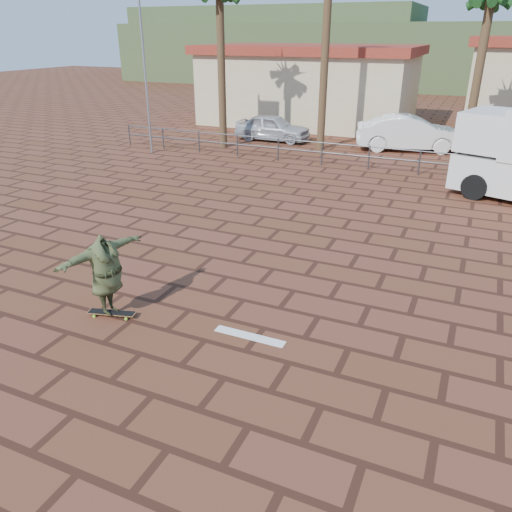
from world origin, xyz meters
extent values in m
plane|color=brown|center=(0.00, 0.00, 0.00)|extent=(120.00, 120.00, 0.00)
cube|color=white|center=(0.70, -1.20, 0.00)|extent=(1.40, 0.22, 0.01)
cylinder|color=#47494F|center=(-12.00, 12.00, 0.50)|extent=(0.06, 0.06, 1.00)
cylinder|color=#47494F|center=(-10.00, 12.00, 0.50)|extent=(0.06, 0.06, 1.00)
cylinder|color=#47494F|center=(-8.00, 12.00, 0.50)|extent=(0.06, 0.06, 1.00)
cylinder|color=#47494F|center=(-6.00, 12.00, 0.50)|extent=(0.06, 0.06, 1.00)
cylinder|color=#47494F|center=(-4.00, 12.00, 0.50)|extent=(0.06, 0.06, 1.00)
cylinder|color=#47494F|center=(-2.00, 12.00, 0.50)|extent=(0.06, 0.06, 1.00)
cylinder|color=#47494F|center=(0.00, 12.00, 0.50)|extent=(0.06, 0.06, 1.00)
cylinder|color=#47494F|center=(2.00, 12.00, 0.50)|extent=(0.06, 0.06, 1.00)
cylinder|color=#47494F|center=(4.00, 12.00, 0.50)|extent=(0.06, 0.06, 1.00)
cylinder|color=#47494F|center=(0.00, 12.00, 0.95)|extent=(24.00, 0.05, 0.05)
cylinder|color=#47494F|center=(0.00, 12.00, 0.55)|extent=(24.00, 0.05, 0.05)
cylinder|color=gray|center=(-10.00, 11.00, 4.00)|extent=(0.10, 0.10, 8.00)
cylinder|color=brown|center=(-7.50, 13.50, 3.50)|extent=(0.36, 0.36, 7.00)
cylinder|color=brown|center=(-3.00, 15.00, 4.10)|extent=(0.36, 0.36, 8.20)
cylinder|color=brown|center=(3.50, 15.50, 3.25)|extent=(0.36, 0.36, 6.50)
cube|color=beige|center=(-6.00, 22.00, 2.00)|extent=(12.00, 7.00, 4.00)
cube|color=maroon|center=(-6.00, 22.00, 4.25)|extent=(12.60, 7.60, 0.50)
cube|color=#384C28|center=(0.00, 50.00, 3.00)|extent=(70.00, 18.00, 6.00)
cube|color=#384C28|center=(-22.00, 56.00, 4.00)|extent=(35.00, 14.00, 8.00)
cube|color=olive|center=(-2.13, -1.67, 0.08)|extent=(0.99, 0.47, 0.02)
cube|color=black|center=(-2.13, -1.67, 0.09)|extent=(0.95, 0.44, 0.00)
cube|color=silver|center=(-2.45, -1.76, 0.06)|extent=(0.09, 0.17, 0.03)
cube|color=silver|center=(-1.81, -1.58, 0.06)|extent=(0.09, 0.17, 0.03)
cylinder|color=#8FDA2E|center=(-2.43, -1.86, 0.03)|extent=(0.07, 0.04, 0.06)
cylinder|color=#8FDA2E|center=(-2.48, -1.67, 0.03)|extent=(0.07, 0.04, 0.06)
cylinder|color=#8FDA2E|center=(-1.78, -1.67, 0.03)|extent=(0.07, 0.04, 0.06)
cylinder|color=#8FDA2E|center=(-1.84, -1.49, 0.03)|extent=(0.07, 0.04, 0.06)
imported|color=#414927|center=(-2.13, -1.67, 0.93)|extent=(0.92, 2.11, 1.66)
cube|color=silver|center=(4.38, 10.65, 2.15)|extent=(2.36, 2.78, 1.29)
cube|color=black|center=(3.72, 10.87, 1.66)|extent=(0.63, 1.76, 0.70)
cylinder|color=black|center=(4.14, 9.55, 0.43)|extent=(0.91, 0.55, 0.86)
cylinder|color=black|center=(4.83, 11.69, 0.43)|extent=(0.91, 0.55, 0.86)
imported|color=#B2B5B9|center=(-5.90, 16.00, 0.66)|extent=(3.90, 1.57, 1.33)
imported|color=white|center=(0.92, 16.50, 0.81)|extent=(5.20, 2.90, 1.62)
camera|label=1|loc=(4.04, -8.37, 5.23)|focal=35.00mm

